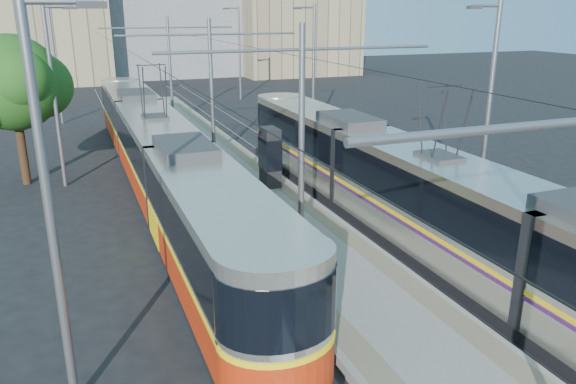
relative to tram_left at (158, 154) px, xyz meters
name	(u,v)px	position (x,y,z in m)	size (l,w,h in m)	color
ground	(441,376)	(3.60, -15.51, -1.71)	(160.00, 160.00, 0.00)	black
platform	(230,172)	(3.60, 1.49, -1.56)	(4.00, 50.00, 0.30)	gray
tactile_strip_left	(200,172)	(2.15, 1.49, -1.40)	(0.70, 50.00, 0.01)	gray
tactile_strip_right	(258,166)	(5.05, 1.49, -1.40)	(0.70, 50.00, 0.01)	gray
rails	(230,174)	(3.60, 1.49, -1.69)	(8.71, 70.00, 0.03)	gray
tram_left	(158,154)	(0.00, 0.00, 0.00)	(2.43, 31.64, 5.50)	black
tram_right	(435,201)	(7.20, -10.00, 0.15)	(2.43, 30.17, 5.50)	black
catenary	(245,89)	(3.60, -1.36, 2.82)	(9.20, 70.00, 7.00)	slate
street_lamps	(207,79)	(3.60, 5.49, 2.48)	(15.18, 38.22, 8.00)	slate
shelter	(270,156)	(4.54, -1.77, -0.06)	(0.72, 1.16, 2.56)	black
tree	(20,84)	(-5.28, 3.66, 2.84)	(4.63, 4.28, 6.73)	#382314
building_left	(27,12)	(-6.40, 44.49, 5.71)	(16.32, 12.24, 14.80)	gray
building_centre	(171,8)	(9.60, 48.49, 6.20)	(18.36, 14.28, 15.80)	gray
building_right	(295,25)	(23.60, 42.49, 4.16)	(14.28, 10.20, 11.72)	gray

